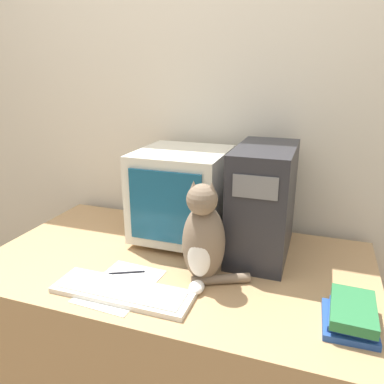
{
  "coord_description": "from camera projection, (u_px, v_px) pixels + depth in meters",
  "views": [
    {
      "loc": [
        0.5,
        -0.8,
        1.45
      ],
      "look_at": [
        0.05,
        0.48,
        1.01
      ],
      "focal_mm": 35.0,
      "sensor_mm": 36.0,
      "label": 1
    }
  ],
  "objects": [
    {
      "name": "wall_back",
      "position": [
        213.0,
        115.0,
        1.76
      ],
      "size": [
        7.0,
        0.05,
        2.5
      ],
      "color": "beige",
      "rests_on": "ground_plane"
    },
    {
      "name": "desk",
      "position": [
        177.0,
        337.0,
        1.59
      ],
      "size": [
        1.5,
        0.85,
        0.74
      ],
      "color": "tan",
      "rests_on": "ground_plane"
    },
    {
      "name": "crt_monitor",
      "position": [
        182.0,
        194.0,
        1.62
      ],
      "size": [
        0.37,
        0.39,
        0.4
      ],
      "color": "beige",
      "rests_on": "desk"
    },
    {
      "name": "computer_tower",
      "position": [
        263.0,
        201.0,
        1.48
      ],
      "size": [
        0.22,
        0.42,
        0.44
      ],
      "color": "#28282D",
      "rests_on": "desk"
    },
    {
      "name": "keyboard",
      "position": [
        122.0,
        292.0,
        1.25
      ],
      "size": [
        0.48,
        0.15,
        0.02
      ],
      "color": "silver",
      "rests_on": "desk"
    },
    {
      "name": "cat",
      "position": [
        204.0,
        239.0,
        1.29
      ],
      "size": [
        0.25,
        0.21,
        0.37
      ],
      "rotation": [
        0.0,
        0.0,
        0.05
      ],
      "color": "#7A6651",
      "rests_on": "desk"
    },
    {
      "name": "book_stack",
      "position": [
        352.0,
        315.0,
        1.09
      ],
      "size": [
        0.15,
        0.21,
        0.07
      ],
      "color": "#234793",
      "rests_on": "desk"
    },
    {
      "name": "pen",
      "position": [
        127.0,
        273.0,
        1.38
      ],
      "size": [
        0.12,
        0.07,
        0.01
      ],
      "color": "black",
      "rests_on": "desk"
    },
    {
      "name": "paper_sheet",
      "position": [
        121.0,
        286.0,
        1.3
      ],
      "size": [
        0.23,
        0.31,
        0.0
      ],
      "color": "white",
      "rests_on": "desk"
    }
  ]
}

